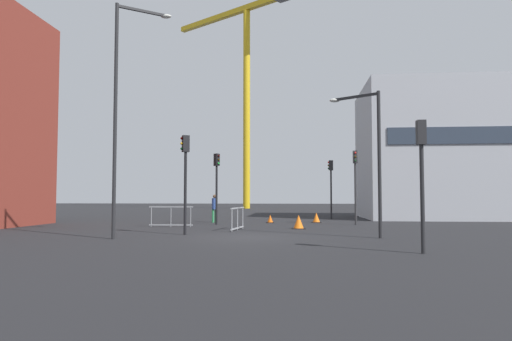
# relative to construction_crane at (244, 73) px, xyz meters

# --- Properties ---
(ground) EXTENTS (160.00, 160.00, 0.00)m
(ground) POSITION_rel_construction_crane_xyz_m (4.93, -42.10, -17.90)
(ground) COLOR black
(office_block) EXTENTS (12.08, 8.78, 9.58)m
(office_block) POSITION_rel_construction_crane_xyz_m (17.92, -25.53, -13.11)
(office_block) COLOR #A8AAB2
(office_block) RESTS_ON ground
(construction_crane) EXTENTS (16.76, 11.94, 27.18)m
(construction_crane) POSITION_rel_construction_crane_xyz_m (0.00, 0.00, 0.00)
(construction_crane) COLOR gold
(construction_crane) RESTS_ON ground
(streetlamp_tall) EXTENTS (1.90, 1.35, 9.10)m
(streetlamp_tall) POSITION_rel_construction_crane_xyz_m (0.29, -43.18, -12.59)
(streetlamp_tall) COLOR #232326
(streetlamp_tall) RESTS_ON ground
(streetlamp_short) EXTENTS (1.90, 1.27, 5.74)m
(streetlamp_short) POSITION_rel_construction_crane_xyz_m (9.92, -41.85, -14.35)
(streetlamp_short) COLOR #232326
(streetlamp_short) RESTS_ON ground
(traffic_light_far) EXTENTS (0.24, 0.37, 3.79)m
(traffic_light_far) POSITION_rel_construction_crane_xyz_m (10.56, -46.83, -15.34)
(traffic_light_far) COLOR #232326
(traffic_light_far) RESTS_ON ground
(traffic_light_median) EXTENTS (0.38, 0.26, 4.14)m
(traffic_light_median) POSITION_rel_construction_crane_xyz_m (9.39, -27.21, -15.12)
(traffic_light_median) COLOR #232326
(traffic_light_median) RESTS_ON ground
(traffic_light_island) EXTENTS (0.25, 0.37, 4.18)m
(traffic_light_island) POSITION_rel_construction_crane_xyz_m (10.28, -33.87, -15.10)
(traffic_light_island) COLOR #2D2D30
(traffic_light_island) RESTS_ON ground
(traffic_light_corner) EXTENTS (0.39, 0.35, 4.18)m
(traffic_light_corner) POSITION_rel_construction_crane_xyz_m (2.32, -41.20, -15.10)
(traffic_light_corner) COLOR black
(traffic_light_corner) RESTS_ON ground
(traffic_light_verge) EXTENTS (0.37, 0.36, 4.05)m
(traffic_light_verge) POSITION_rel_construction_crane_xyz_m (2.43, -34.21, -15.18)
(traffic_light_verge) COLOR black
(traffic_light_verge) RESTS_ON ground
(pedestrian_walking) EXTENTS (0.34, 0.34, 1.71)m
(pedestrian_walking) POSITION_rel_construction_crane_xyz_m (1.94, -32.15, -16.90)
(pedestrian_walking) COLOR #2D844C
(pedestrian_walking) RESTS_ON ground
(safety_barrier_front) EXTENTS (0.33, 2.38, 1.08)m
(safety_barrier_front) POSITION_rel_construction_crane_xyz_m (4.17, -38.35, -17.33)
(safety_barrier_front) COLOR #9EA0A5
(safety_barrier_front) RESTS_ON ground
(safety_barrier_mid_span) EXTENTS (2.34, 0.11, 1.08)m
(safety_barrier_mid_span) POSITION_rel_construction_crane_xyz_m (0.37, -36.34, -17.33)
(safety_barrier_mid_span) COLOR gray
(safety_barrier_mid_span) RESTS_ON ground
(traffic_cone_striped) EXTENTS (0.48, 0.48, 0.48)m
(traffic_cone_striped) POSITION_rel_construction_crane_xyz_m (5.37, -32.16, -17.68)
(traffic_cone_striped) COLOR black
(traffic_cone_striped) RESTS_ON ground
(traffic_cone_on_verge) EXTENTS (0.60, 0.60, 0.60)m
(traffic_cone_on_verge) POSITION_rel_construction_crane_xyz_m (8.17, -31.65, -17.62)
(traffic_cone_on_verge) COLOR black
(traffic_cone_on_verge) RESTS_ON ground
(traffic_cone_orange) EXTENTS (0.68, 0.68, 0.69)m
(traffic_cone_orange) POSITION_rel_construction_crane_xyz_m (7.07, -37.20, -17.57)
(traffic_cone_orange) COLOR black
(traffic_cone_orange) RESTS_ON ground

